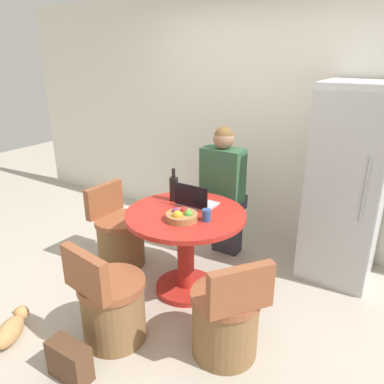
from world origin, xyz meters
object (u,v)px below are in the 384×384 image
(dining_table, at_px, (186,238))
(cat, at_px, (11,329))
(chair_left_side, at_px, (120,237))
(bottle, at_px, (174,188))
(person_seated, at_px, (224,188))
(chair_near_right_corner, at_px, (226,320))
(handbag, at_px, (70,361))
(chair_near_camera, at_px, (111,307))
(laptop, at_px, (195,201))
(refrigerator, at_px, (347,185))
(fruit_bowl, at_px, (182,216))

(dining_table, xyz_separation_m, cat, (-0.75, -1.21, -0.43))
(chair_left_side, xyz_separation_m, bottle, (0.57, 0.14, 0.59))
(person_seated, bearing_deg, dining_table, 91.65)
(chair_near_right_corner, relative_size, handbag, 2.66)
(chair_near_camera, xyz_separation_m, laptop, (0.11, 0.96, 0.51))
(chair_near_camera, height_order, bottle, bottle)
(chair_left_side, distance_m, laptop, 0.96)
(chair_left_side, bearing_deg, laptop, -78.32)
(handbag, bearing_deg, chair_left_side, 119.53)
(refrigerator, relative_size, cat, 4.34)
(dining_table, height_order, handbag, dining_table)
(refrigerator, bearing_deg, handbag, -117.23)
(refrigerator, height_order, laptop, refrigerator)
(dining_table, xyz_separation_m, fruit_bowl, (0.05, -0.14, 0.28))
(person_seated, bearing_deg, refrigerator, -164.18)
(chair_near_camera, bearing_deg, dining_table, -90.00)
(refrigerator, xyz_separation_m, bottle, (-1.29, -0.86, -0.02))
(chair_near_right_corner, height_order, bottle, bottle)
(refrigerator, bearing_deg, laptop, -140.69)
(chair_left_side, xyz_separation_m, fruit_bowl, (0.86, -0.17, 0.51))
(bottle, xyz_separation_m, handbag, (0.14, -1.38, -0.74))
(chair_left_side, relative_size, fruit_bowl, 3.14)
(bottle, bearing_deg, chair_near_right_corner, -36.40)
(dining_table, relative_size, person_seated, 0.74)
(dining_table, height_order, laptop, laptop)
(chair_near_camera, relative_size, handbag, 2.66)
(chair_near_right_corner, bearing_deg, fruit_bowl, -83.35)
(chair_left_side, distance_m, handbag, 1.44)
(chair_near_camera, xyz_separation_m, person_seated, (0.10, 1.53, 0.46))
(bottle, bearing_deg, fruit_bowl, -46.83)
(person_seated, height_order, bottle, person_seated)
(laptop, bearing_deg, person_seated, -88.62)
(person_seated, bearing_deg, bottle, 68.65)
(chair_near_right_corner, bearing_deg, cat, -25.81)
(person_seated, height_order, fruit_bowl, person_seated)
(refrigerator, bearing_deg, chair_near_right_corner, -104.95)
(fruit_bowl, xyz_separation_m, cat, (-0.80, -1.07, -0.70))
(chair_near_right_corner, relative_size, bottle, 2.68)
(laptop, distance_m, handbag, 1.53)
(dining_table, bearing_deg, chair_left_side, 177.68)
(chair_near_camera, distance_m, cat, 0.78)
(bottle, bearing_deg, refrigerator, 33.67)
(refrigerator, distance_m, chair_near_camera, 2.26)
(chair_near_right_corner, height_order, cat, chair_near_right_corner)
(chair_left_side, distance_m, chair_near_right_corner, 1.54)
(handbag, bearing_deg, chair_near_camera, 91.92)
(chair_near_right_corner, distance_m, person_seated, 1.46)
(refrigerator, bearing_deg, chair_left_side, -151.74)
(dining_table, xyz_separation_m, chair_left_side, (-0.81, 0.03, -0.23))
(chair_near_camera, distance_m, chair_near_right_corner, 0.83)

